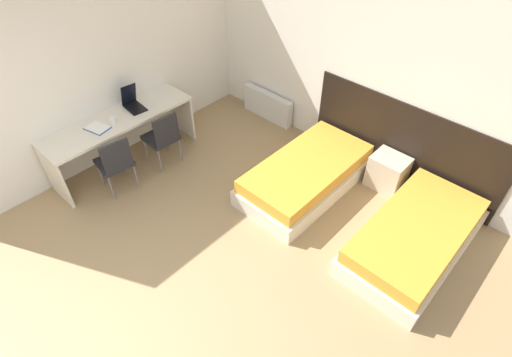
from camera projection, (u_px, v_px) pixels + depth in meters
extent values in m
plane|color=#9E7F56|center=(106.00, 328.00, 3.92)|extent=(20.00, 20.00, 0.00)
cube|color=white|center=(351.00, 64.00, 5.15)|extent=(5.63, 0.05, 2.70)
cube|color=white|center=(116.00, 59.00, 5.25)|extent=(0.05, 4.93, 2.70)
cube|color=black|center=(402.00, 144.00, 5.17)|extent=(2.61, 0.03, 1.14)
cube|color=beige|center=(306.00, 180.00, 5.34)|extent=(0.97, 1.88, 0.24)
cube|color=gold|center=(307.00, 168.00, 5.20)|extent=(0.89, 1.80, 0.18)
cube|color=beige|center=(413.00, 242.00, 4.56)|extent=(0.97, 1.88, 0.24)
cube|color=gold|center=(418.00, 230.00, 4.42)|extent=(0.89, 1.80, 0.18)
cube|color=beige|center=(388.00, 172.00, 5.28)|extent=(0.45, 0.38, 0.47)
cube|color=silver|center=(268.00, 105.00, 6.50)|extent=(0.95, 0.12, 0.46)
cube|color=beige|center=(118.00, 119.00, 5.31)|extent=(0.62, 2.06, 0.04)
cube|color=beige|center=(55.00, 177.00, 5.02)|extent=(0.55, 0.04, 0.71)
cube|color=beige|center=(181.00, 113.00, 6.11)|extent=(0.55, 0.04, 0.71)
cube|color=#232328|center=(161.00, 137.00, 5.54)|extent=(0.43, 0.43, 0.05)
cube|color=#232328|center=(166.00, 130.00, 5.29)|extent=(0.05, 0.37, 0.39)
cylinder|color=slate|center=(146.00, 150.00, 5.69)|extent=(0.02, 0.02, 0.39)
cylinder|color=slate|center=(166.00, 139.00, 5.87)|extent=(0.02, 0.02, 0.39)
cylinder|color=slate|center=(160.00, 161.00, 5.51)|extent=(0.02, 0.02, 0.39)
cylinder|color=slate|center=(180.00, 150.00, 5.69)|extent=(0.02, 0.02, 0.39)
cube|color=#232328|center=(114.00, 162.00, 5.14)|extent=(0.46, 0.46, 0.05)
cube|color=#232328|center=(117.00, 156.00, 4.89)|extent=(0.08, 0.37, 0.39)
cylinder|color=slate|center=(100.00, 174.00, 5.31)|extent=(0.02, 0.02, 0.39)
cylinder|color=slate|center=(125.00, 163.00, 5.47)|extent=(0.02, 0.02, 0.39)
cylinder|color=slate|center=(111.00, 188.00, 5.11)|extent=(0.02, 0.02, 0.39)
cylinder|color=slate|center=(136.00, 176.00, 5.27)|extent=(0.02, 0.02, 0.39)
cube|color=black|center=(135.00, 108.00, 5.47)|extent=(0.34, 0.24, 0.02)
cube|color=black|center=(129.00, 94.00, 5.42)|extent=(0.13, 0.22, 0.31)
cube|color=#1E4793|center=(97.00, 128.00, 5.13)|extent=(0.34, 0.27, 0.01)
cube|color=white|center=(97.00, 127.00, 5.12)|extent=(0.32, 0.26, 0.01)
cylinder|color=white|center=(112.00, 120.00, 5.18)|extent=(0.08, 0.08, 0.09)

